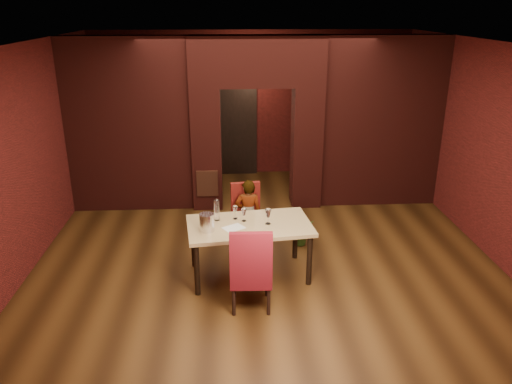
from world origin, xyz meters
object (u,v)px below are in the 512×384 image
dining_table (249,250)px  wine_glass_b (244,215)px  wine_glass_a (235,213)px  chair_near (251,266)px  water_bottle (217,210)px  chair_far (248,217)px  potted_plant (301,232)px  wine_glass_c (268,217)px  person_seated (248,214)px  wine_bucket (207,222)px

dining_table → wine_glass_b: wine_glass_b is taller
wine_glass_a → wine_glass_b: 0.15m
chair_near → water_bottle: chair_near is taller
dining_table → wine_glass_a: size_ratio=8.89×
dining_table → chair_far: (0.01, 0.91, 0.11)m
potted_plant → wine_glass_c: bearing=-122.8°
dining_table → wine_glass_a: bearing=128.4°
water_bottle → chair_near: bearing=-65.2°
person_seated → wine_glass_b: 0.83m
wine_glass_a → person_seated: bearing=72.3°
wine_glass_b → wine_bucket: (-0.51, -0.30, 0.03)m
dining_table → wine_glass_c: (0.26, -0.01, 0.52)m
person_seated → wine_glass_a: size_ratio=5.98×
chair_near → wine_glass_a: 1.05m
person_seated → potted_plant: size_ratio=2.75×
wine_glass_c → potted_plant: wine_glass_c is taller
person_seated → wine_glass_c: 0.97m
person_seated → wine_glass_b: bearing=85.5°
wine_bucket → potted_plant: size_ratio=0.58×
chair_far → wine_glass_a: size_ratio=5.34×
wine_glass_c → potted_plant: bearing=57.2°
dining_table → wine_bucket: (-0.58, -0.19, 0.53)m
chair_near → wine_bucket: chair_near is taller
dining_table → wine_bucket: 0.81m
wine_glass_c → potted_plant: 1.34m
wine_glass_a → water_bottle: size_ratio=0.60×
wine_glass_c → wine_glass_a: bearing=156.1°
wine_glass_b → potted_plant: bearing=41.4°
wine_glass_b → water_bottle: bearing=172.5°
dining_table → chair_near: (-0.02, -0.79, 0.17)m
wine_glass_a → potted_plant: size_ratio=0.46×
wine_bucket → water_bottle: water_bottle is taller
wine_glass_b → person_seated: bearing=83.1°
wine_glass_c → water_bottle: water_bottle is taller
dining_table → chair_near: chair_near is taller
water_bottle → potted_plant: water_bottle is taller
wine_glass_b → potted_plant: size_ratio=0.45×
wine_bucket → wine_glass_c: bearing=12.0°
chair_near → wine_bucket: size_ratio=4.67×
chair_near → water_bottle: (-0.44, 0.95, 0.40)m
chair_far → wine_glass_c: 1.03m
chair_near → wine_bucket: bearing=-44.8°
dining_table → chair_far: bearing=82.6°
person_seated → wine_glass_b: size_ratio=6.10×
person_seated → wine_glass_c: bearing=107.8°
wine_glass_a → chair_far: bearing=73.9°
wine_glass_a → water_bottle: (-0.26, -0.04, 0.07)m
chair_far → potted_plant: bearing=-5.2°
wine_bucket → potted_plant: bearing=37.8°
dining_table → water_bottle: 0.75m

